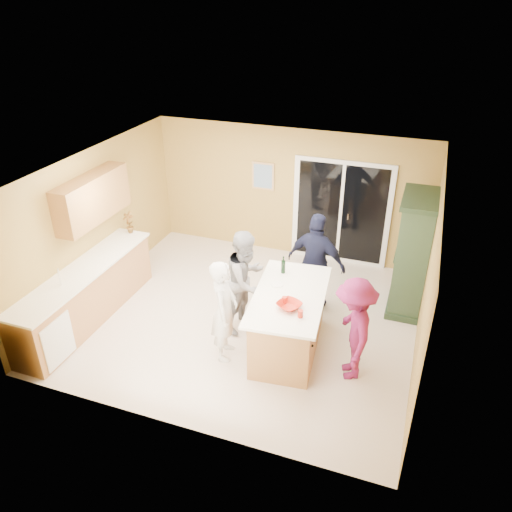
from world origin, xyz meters
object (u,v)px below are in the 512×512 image
(woman_grey, at_px, (246,281))
(woman_white, at_px, (224,310))
(woman_navy, at_px, (316,263))
(green_hutch, at_px, (412,255))
(kitchen_island, at_px, (288,324))
(woman_magenta, at_px, (353,329))

(woman_grey, bearing_deg, woman_white, -168.33)
(woman_grey, xyz_separation_m, woman_navy, (0.91, 0.87, 0.03))
(woman_navy, bearing_deg, woman_white, 71.84)
(green_hutch, xyz_separation_m, woman_white, (-2.44, -2.25, -0.19))
(green_hutch, xyz_separation_m, woman_grey, (-2.40, -1.44, -0.15))
(green_hutch, bearing_deg, kitchen_island, -131.42)
(kitchen_island, bearing_deg, woman_magenta, -19.43)
(woman_grey, relative_size, woman_magenta, 1.08)
(green_hutch, bearing_deg, woman_grey, -149.07)
(woman_white, xyz_separation_m, woman_magenta, (1.84, 0.21, -0.02))
(woman_navy, relative_size, woman_magenta, 1.12)
(green_hutch, relative_size, woman_magenta, 1.31)
(green_hutch, distance_m, woman_white, 3.32)
(woman_magenta, bearing_deg, woman_navy, -166.76)
(green_hutch, relative_size, woman_grey, 1.21)
(kitchen_island, xyz_separation_m, green_hutch, (1.59, 1.80, 0.53))
(woman_white, relative_size, woman_grey, 0.95)
(woman_white, height_order, woman_navy, woman_navy)
(woman_white, bearing_deg, woman_grey, -16.00)
(green_hutch, xyz_separation_m, woman_navy, (-1.49, -0.57, -0.12))
(kitchen_island, height_order, woman_grey, woman_grey)
(green_hutch, xyz_separation_m, woman_magenta, (-0.60, -2.04, -0.21))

